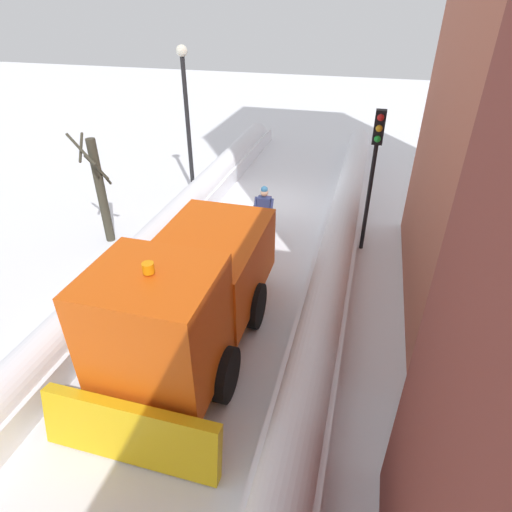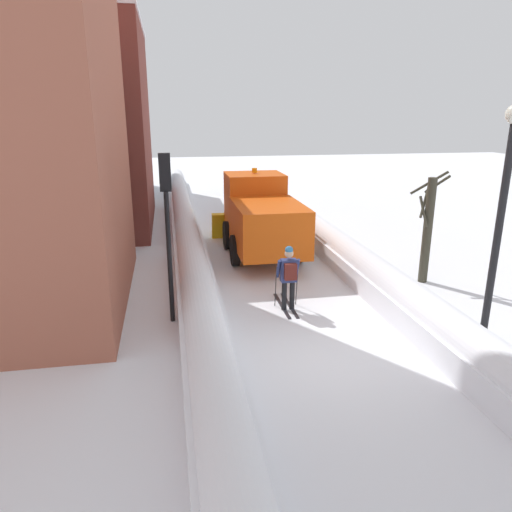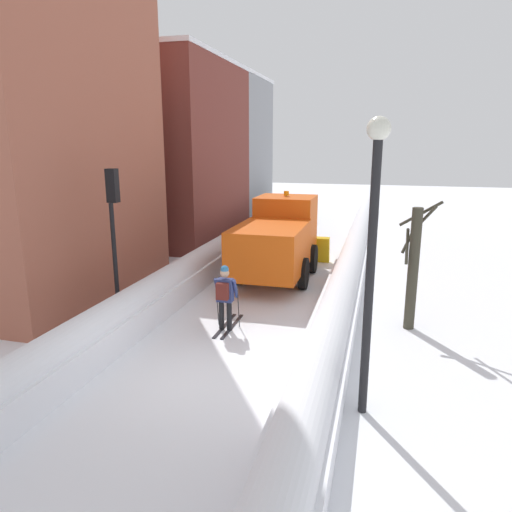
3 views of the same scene
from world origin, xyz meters
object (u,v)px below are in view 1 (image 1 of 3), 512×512
object	(u,v)px
plow_truck	(189,294)
traffic_light_pole	(375,157)
skier	(264,210)
street_lamp	(186,104)
bare_tree_near	(100,190)

from	to	relation	value
plow_truck	traffic_light_pole	xyz separation A→B (m)	(-3.39, -5.37, 1.52)
traffic_light_pole	skier	bearing A→B (deg)	1.23
traffic_light_pole	street_lamp	xyz separation A→B (m)	(6.88, -2.99, 0.38)
traffic_light_pole	bare_tree_near	xyz separation A→B (m)	(7.91, 1.53, -1.23)
bare_tree_near	traffic_light_pole	bearing A→B (deg)	-169.07
traffic_light_pole	bare_tree_near	world-z (taller)	traffic_light_pole
plow_truck	traffic_light_pole	world-z (taller)	traffic_light_pole
street_lamp	traffic_light_pole	bearing A→B (deg)	156.49
skier	traffic_light_pole	size ratio (longest dim) A/B	0.42
plow_truck	street_lamp	distance (m)	9.26
plow_truck	skier	world-z (taller)	plow_truck
plow_truck	street_lamp	bearing A→B (deg)	-67.39
traffic_light_pole	street_lamp	world-z (taller)	street_lamp
traffic_light_pole	street_lamp	size ratio (longest dim) A/B	0.80
plow_truck	bare_tree_near	bearing A→B (deg)	-40.41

